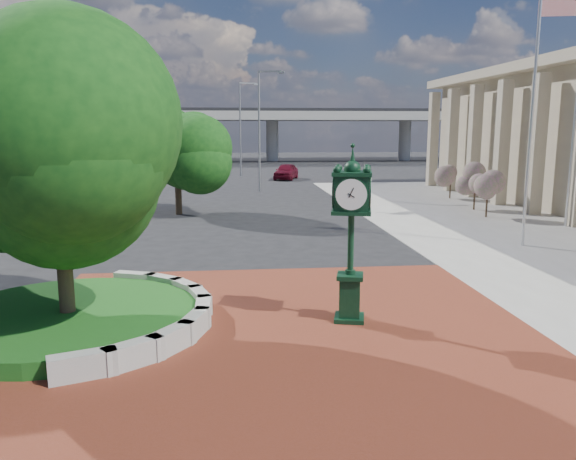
# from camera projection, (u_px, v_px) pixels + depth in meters

# --- Properties ---
(ground) EXTENTS (200.00, 200.00, 0.00)m
(ground) POSITION_uv_depth(u_px,v_px,m) (277.00, 320.00, 13.93)
(ground) COLOR black
(ground) RESTS_ON ground
(plaza) EXTENTS (12.00, 12.00, 0.04)m
(plaza) POSITION_uv_depth(u_px,v_px,m) (280.00, 334.00, 12.95)
(plaza) COLOR maroon
(plaza) RESTS_ON ground
(planter_wall) EXTENTS (2.96, 6.77, 0.54)m
(planter_wall) POSITION_uv_depth(u_px,v_px,m) (166.00, 313.00, 13.62)
(planter_wall) COLOR #9E9B93
(planter_wall) RESTS_ON ground
(grass_bed) EXTENTS (6.10, 6.10, 0.40)m
(grass_bed) POSITION_uv_depth(u_px,v_px,m) (68.00, 319.00, 13.41)
(grass_bed) COLOR #164914
(grass_bed) RESTS_ON ground
(overpass) EXTENTS (90.00, 12.00, 7.50)m
(overpass) POSITION_uv_depth(u_px,v_px,m) (236.00, 116.00, 81.29)
(overpass) COLOR #9E9B93
(overpass) RESTS_ON ground
(tree_planter) EXTENTS (5.20, 5.20, 6.33)m
(tree_planter) POSITION_uv_depth(u_px,v_px,m) (58.00, 171.00, 12.78)
(tree_planter) COLOR #38281C
(tree_planter) RESTS_ON ground
(tree_street) EXTENTS (4.40, 4.40, 5.45)m
(tree_street) POSITION_uv_depth(u_px,v_px,m) (177.00, 156.00, 30.59)
(tree_street) COLOR #38281C
(tree_street) RESTS_ON ground
(post_clock) EXTENTS (1.05, 1.05, 4.28)m
(post_clock) POSITION_uv_depth(u_px,v_px,m) (351.00, 228.00, 13.42)
(post_clock) COLOR black
(post_clock) RESTS_ON ground
(parked_car) EXTENTS (2.99, 4.71, 1.49)m
(parked_car) POSITION_uv_depth(u_px,v_px,m) (286.00, 171.00, 52.70)
(parked_car) COLOR #560C1B
(parked_car) RESTS_ON ground
(flagpole_a) EXTENTS (1.58, 0.34, 10.23)m
(flagpole_a) POSITION_uv_depth(u_px,v_px,m) (532.00, 114.00, 21.76)
(flagpole_a) COLOR silver
(flagpole_a) RESTS_ON ground
(flagpole_b) EXTENTS (1.55, 0.81, 10.64)m
(flagpole_b) POSITION_uv_depth(u_px,v_px,m) (576.00, 112.00, 26.18)
(flagpole_b) COLOR silver
(flagpole_b) RESTS_ON ground
(street_lamp_near) EXTENTS (1.97, 0.64, 8.89)m
(street_lamp_near) POSITION_uv_depth(u_px,v_px,m) (262.00, 122.00, 41.73)
(street_lamp_near) COLOR slate
(street_lamp_near) RESTS_ON ground
(street_lamp_far) EXTENTS (1.95, 0.95, 9.17)m
(street_lamp_far) POSITION_uv_depth(u_px,v_px,m) (242.00, 122.00, 55.48)
(street_lamp_far) COLOR slate
(street_lamp_far) RESTS_ON ground
(shrub_near) EXTENTS (1.20, 1.20, 2.20)m
(shrub_near) POSITION_uv_depth(u_px,v_px,m) (488.00, 188.00, 29.69)
(shrub_near) COLOR #38281C
(shrub_near) RESTS_ON ground
(shrub_mid) EXTENTS (1.20, 1.20, 2.20)m
(shrub_mid) POSITION_uv_depth(u_px,v_px,m) (475.00, 183.00, 32.47)
(shrub_mid) COLOR #38281C
(shrub_mid) RESTS_ON ground
(shrub_far) EXTENTS (1.20, 1.20, 2.20)m
(shrub_far) POSITION_uv_depth(u_px,v_px,m) (451.00, 175.00, 37.79)
(shrub_far) COLOR #38281C
(shrub_far) RESTS_ON ground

